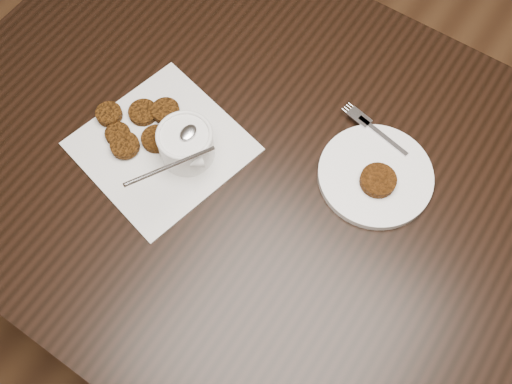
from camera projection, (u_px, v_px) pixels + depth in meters
floor at (273, 330)px, 1.70m from camera, size 4.00×4.00×0.00m
table at (289, 254)px, 1.41m from camera, size 1.50×0.96×0.75m
napkin at (162, 147)px, 1.10m from camera, size 0.34×0.34×0.00m
sauce_ramekin at (184, 134)px, 1.03m from camera, size 0.16×0.16×0.14m
patty_cluster at (136, 125)px, 1.11m from camera, size 0.20×0.20×0.02m
plate_with_patty at (376, 173)px, 1.06m from camera, size 0.25×0.25×0.03m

